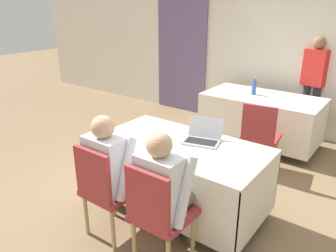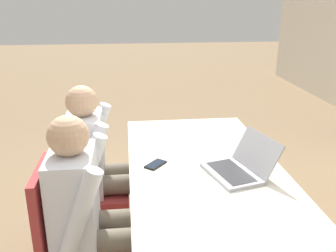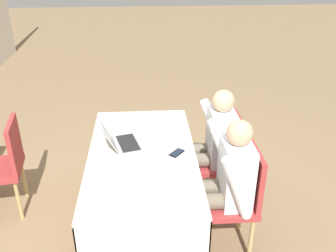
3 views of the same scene
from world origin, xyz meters
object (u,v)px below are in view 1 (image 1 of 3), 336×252
object	(u,v)px
cell_phone	(162,153)
chair_far_spare	(260,134)
laptop	(203,138)
chair_near_right	(158,212)
chair_near_left	(105,187)
person_white_shirt	(166,189)
person_red_shirt	(313,81)
person_checkered_shirt	(113,167)
water_bottle	(254,86)

from	to	relation	value
cell_phone	chair_far_spare	size ratio (longest dim) A/B	0.17
laptop	chair_near_right	bearing A→B (deg)	-95.25
chair_near_left	cell_phone	bearing A→B (deg)	-121.37
chair_near_left	person_white_shirt	bearing A→B (deg)	-170.13
cell_phone	chair_near_left	bearing A→B (deg)	-171.55
chair_near_left	person_white_shirt	size ratio (longest dim) A/B	0.78
laptop	chair_near_left	xyz separation A→B (m)	(-0.44, -0.92, -0.28)
chair_far_spare	person_red_shirt	xyz separation A→B (m)	(0.17, 1.62, 0.39)
chair_far_spare	person_white_shirt	size ratio (longest dim) A/B	0.78
chair_far_spare	person_checkered_shirt	bearing A→B (deg)	64.40
cell_phone	chair_near_right	size ratio (longest dim) A/B	0.17
cell_phone	person_checkered_shirt	bearing A→B (deg)	-178.41
chair_near_right	chair_far_spare	bearing A→B (deg)	-90.50
water_bottle	chair_far_spare	world-z (taller)	water_bottle
chair_near_left	person_red_shirt	world-z (taller)	person_red_shirt
person_white_shirt	person_red_shirt	bearing A→B (deg)	-93.00
person_white_shirt	laptop	bearing A→B (deg)	-78.99
chair_near_right	person_white_shirt	xyz separation A→B (m)	(0.00, 0.10, 0.16)
person_red_shirt	water_bottle	bearing A→B (deg)	-118.32
water_bottle	person_checkered_shirt	bearing A→B (deg)	-92.70
cell_phone	chair_near_left	size ratio (longest dim) A/B	0.17
chair_near_right	person_white_shirt	size ratio (longest dim) A/B	0.78
water_bottle	chair_near_right	xyz separation A→B (m)	(0.47, -2.90, -0.36)
person_red_shirt	laptop	bearing A→B (deg)	-83.86
laptop	chair_far_spare	world-z (taller)	laptop
chair_near_left	person_checkered_shirt	world-z (taller)	person_checkered_shirt
cell_phone	chair_near_right	xyz separation A→B (m)	(0.32, -0.46, -0.25)
chair_near_left	person_checkered_shirt	bearing A→B (deg)	-90.00
chair_near_left	chair_near_right	size ratio (longest dim) A/B	1.00
laptop	person_white_shirt	bearing A→B (deg)	-94.03
laptop	chair_far_spare	bearing A→B (deg)	65.92
chair_near_left	chair_near_right	world-z (taller)	same
water_bottle	person_white_shirt	size ratio (longest dim) A/B	0.23
chair_near_right	person_checkered_shirt	world-z (taller)	person_checkered_shirt
laptop	cell_phone	xyz separation A→B (m)	(-0.16, -0.46, -0.04)
cell_phone	chair_far_spare	distance (m)	1.62
chair_near_right	chair_far_spare	size ratio (longest dim) A/B	1.00
cell_phone	person_red_shirt	size ratio (longest dim) A/B	0.10
laptop	person_checkered_shirt	xyz separation A→B (m)	(-0.44, -0.81, -0.12)
water_bottle	chair_far_spare	bearing A→B (deg)	-61.13
cell_phone	person_red_shirt	world-z (taller)	person_red_shirt
water_bottle	person_red_shirt	bearing A→B (deg)	48.35
laptop	person_red_shirt	distance (m)	2.74
cell_phone	person_white_shirt	size ratio (longest dim) A/B	0.13
laptop	person_red_shirt	bearing A→B (deg)	67.77
laptop	person_white_shirt	world-z (taller)	person_white_shirt
person_checkered_shirt	person_white_shirt	world-z (taller)	same
chair_near_left	water_bottle	bearing A→B (deg)	-92.60
water_bottle	laptop	bearing A→B (deg)	-81.13
laptop	person_red_shirt	world-z (taller)	person_red_shirt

